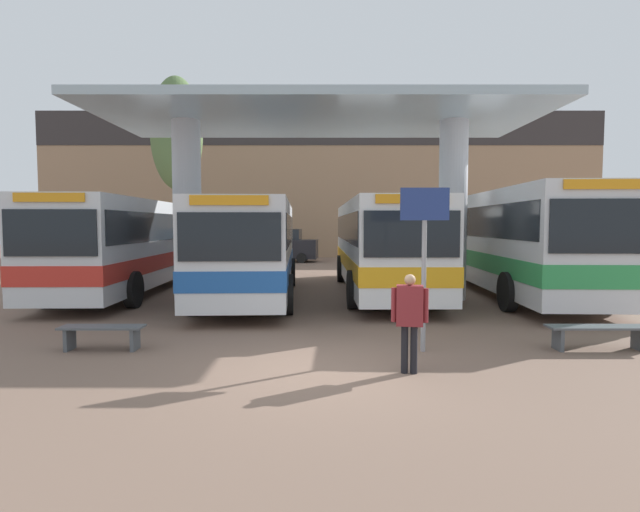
# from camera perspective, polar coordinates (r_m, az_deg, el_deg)

# --- Properties ---
(ground_plane) EXTENTS (100.00, 100.00, 0.00)m
(ground_plane) POSITION_cam_1_polar(r_m,az_deg,el_deg) (8.38, -0.01, -12.89)
(ground_plane) COLOR #755B4C
(townhouse_backdrop) EXTENTS (40.00, 0.58, 10.34)m
(townhouse_backdrop) POSITION_cam_1_polar(r_m,az_deg,el_deg) (35.99, 0.01, 9.46)
(townhouse_backdrop) COLOR #9E7A5B
(townhouse_backdrop) RESTS_ON ground_plane
(station_canopy) EXTENTS (13.37, 6.25, 5.85)m
(station_canopy) POSITION_cam_1_polar(r_m,az_deg,el_deg) (15.95, 0.00, 12.53)
(station_canopy) COLOR silver
(station_canopy) RESTS_ON ground_plane
(transit_bus_left_bay) EXTENTS (2.86, 11.07, 3.17)m
(transit_bus_left_bay) POSITION_cam_1_polar(r_m,az_deg,el_deg) (18.66, -20.73, 1.56)
(transit_bus_left_bay) COLOR silver
(transit_bus_left_bay) RESTS_ON ground_plane
(transit_bus_center_bay) EXTENTS (3.04, 10.50, 3.05)m
(transit_bus_center_bay) POSITION_cam_1_polar(r_m,az_deg,el_deg) (16.33, -7.78, 1.30)
(transit_bus_center_bay) COLOR silver
(transit_bus_center_bay) RESTS_ON ground_plane
(transit_bus_right_bay) EXTENTS (2.81, 11.45, 3.12)m
(transit_bus_right_bay) POSITION_cam_1_polar(r_m,az_deg,el_deg) (17.57, 6.93, 1.59)
(transit_bus_right_bay) COLOR white
(transit_bus_right_bay) RESTS_ON ground_plane
(transit_bus_far_right_bay) EXTENTS (3.17, 12.25, 3.41)m
(transit_bus_far_right_bay) POSITION_cam_1_polar(r_m,az_deg,el_deg) (18.37, 20.91, 1.93)
(transit_bus_far_right_bay) COLOR silver
(transit_bus_far_right_bay) RESTS_ON ground_plane
(waiting_bench_near_pillar) EXTENTS (1.55, 0.44, 0.46)m
(waiting_bench_near_pillar) POSITION_cam_1_polar(r_m,az_deg,el_deg) (10.41, -23.64, -8.00)
(waiting_bench_near_pillar) COLOR #4C5156
(waiting_bench_near_pillar) RESTS_ON ground_plane
(waiting_bench_mid_platform) EXTENTS (1.91, 0.44, 0.46)m
(waiting_bench_mid_platform) POSITION_cam_1_polar(r_m,az_deg,el_deg) (10.91, 29.22, -7.57)
(waiting_bench_mid_platform) COLOR #4C5156
(waiting_bench_mid_platform) RESTS_ON ground_plane
(info_sign_platform) EXTENTS (0.90, 0.09, 3.06)m
(info_sign_platform) POSITION_cam_1_polar(r_m,az_deg,el_deg) (9.44, 11.84, 2.30)
(info_sign_platform) COLOR gray
(info_sign_platform) RESTS_ON ground_plane
(pedestrian_waiting) EXTENTS (0.59, 0.29, 1.59)m
(pedestrian_waiting) POSITION_cam_1_polar(r_m,az_deg,el_deg) (8.11, 10.20, -6.44)
(pedestrian_waiting) COLOR black
(pedestrian_waiting) RESTS_ON ground_plane
(poplar_tree_behind_left) EXTENTS (2.71, 2.71, 10.16)m
(poplar_tree_behind_left) POSITION_cam_1_polar(r_m,az_deg,el_deg) (28.16, -16.06, 13.12)
(poplar_tree_behind_left) COLOR brown
(poplar_tree_behind_left) RESTS_ON ground_plane
(parked_car_street) EXTENTS (4.76, 2.26, 2.07)m
(parked_car_street) POSITION_cam_1_polar(r_m,az_deg,el_deg) (31.58, -4.53, 1.14)
(parked_car_street) COLOR black
(parked_car_street) RESTS_ON ground_plane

